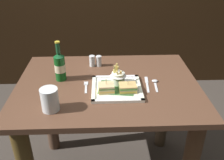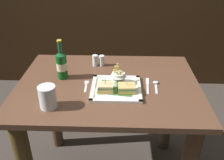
# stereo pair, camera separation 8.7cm
# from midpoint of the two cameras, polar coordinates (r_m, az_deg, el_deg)

# --- Properties ---
(dining_table) EXTENTS (1.04, 0.78, 0.77)m
(dining_table) POSITION_cam_midpoint_polar(r_m,az_deg,el_deg) (1.54, 0.78, -7.06)
(dining_table) COLOR brown
(dining_table) RESTS_ON ground_plane
(square_plate) EXTENTS (0.27, 0.27, 0.02)m
(square_plate) POSITION_cam_midpoint_polar(r_m,az_deg,el_deg) (1.37, 2.78, -2.00)
(square_plate) COLOR white
(square_plate) RESTS_ON dining_table
(sandwich_half_left) EXTENTS (0.09, 0.07, 0.08)m
(sandwich_half_left) POSITION_cam_midpoint_polar(r_m,az_deg,el_deg) (1.33, 0.34, -1.79)
(sandwich_half_left) COLOR #D8BE7A
(sandwich_half_left) RESTS_ON square_plate
(sandwich_half_right) EXTENTS (0.09, 0.08, 0.06)m
(sandwich_half_right) POSITION_cam_midpoint_polar(r_m,az_deg,el_deg) (1.33, 5.30, -1.95)
(sandwich_half_right) COLOR tan
(sandwich_half_right) RESTS_ON square_plate
(fries_cup) EXTENTS (0.09, 0.09, 0.12)m
(fries_cup) POSITION_cam_midpoint_polar(r_m,az_deg,el_deg) (1.39, 3.24, 0.86)
(fries_cup) COLOR silver
(fries_cup) RESTS_ON square_plate
(beer_bottle) EXTENTS (0.06, 0.06, 0.24)m
(beer_bottle) POSITION_cam_midpoint_polar(r_m,az_deg,el_deg) (1.47, -9.78, 3.53)
(beer_bottle) COLOR #105019
(beer_bottle) RESTS_ON dining_table
(water_glass) EXTENTS (0.09, 0.09, 0.12)m
(water_glass) POSITION_cam_midpoint_polar(r_m,az_deg,el_deg) (1.24, -12.52, -4.17)
(water_glass) COLOR silver
(water_glass) RESTS_ON dining_table
(fork) EXTENTS (0.03, 0.13, 0.00)m
(fork) POSITION_cam_midpoint_polar(r_m,az_deg,el_deg) (1.41, -4.16, -1.25)
(fork) COLOR silver
(fork) RESTS_ON dining_table
(knife) EXTENTS (0.03, 0.18, 0.00)m
(knife) POSITION_cam_midpoint_polar(r_m,az_deg,el_deg) (1.43, 9.88, -1.14)
(knife) COLOR silver
(knife) RESTS_ON dining_table
(spoon) EXTENTS (0.04, 0.13, 0.01)m
(spoon) POSITION_cam_midpoint_polar(r_m,az_deg,el_deg) (1.44, 11.71, -0.95)
(spoon) COLOR silver
(spoon) RESTS_ON dining_table
(salt_shaker) EXTENTS (0.04, 0.04, 0.07)m
(salt_shaker) POSITION_cam_midpoint_polar(r_m,az_deg,el_deg) (1.63, -2.34, 4.34)
(salt_shaker) COLOR silver
(salt_shaker) RESTS_ON dining_table
(pepper_shaker) EXTENTS (0.04, 0.04, 0.07)m
(pepper_shaker) POSITION_cam_midpoint_polar(r_m,az_deg,el_deg) (1.62, -0.81, 4.29)
(pepper_shaker) COLOR silver
(pepper_shaker) RESTS_ON dining_table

